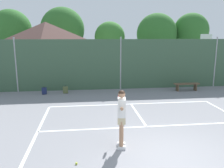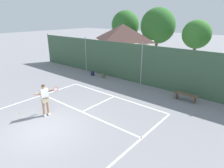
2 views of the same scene
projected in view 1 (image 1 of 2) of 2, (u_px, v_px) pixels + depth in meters
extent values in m
plane|color=gray|center=(169.00, 160.00, 6.57)|extent=(120.00, 120.00, 0.00)
cube|color=white|center=(131.00, 104.00, 11.92)|extent=(8.20, 0.10, 0.01)
cube|color=white|center=(146.00, 127.00, 8.98)|extent=(8.20, 0.10, 0.01)
cube|color=white|center=(138.00, 114.00, 10.42)|extent=(0.10, 2.97, 0.01)
cube|color=#38563D|center=(121.00, 64.00, 14.98)|extent=(26.00, 0.05, 3.22)
cylinder|color=#99999E|center=(16.00, 65.00, 14.21)|extent=(0.09, 0.09, 3.37)
cylinder|color=#99999E|center=(121.00, 63.00, 14.97)|extent=(0.09, 0.09, 3.37)
cylinder|color=#99999E|center=(215.00, 62.00, 15.72)|extent=(0.09, 0.09, 3.37)
cylinder|color=#9E9EA3|center=(204.00, 61.00, 17.92)|extent=(0.12, 0.12, 3.05)
cube|color=white|center=(206.00, 38.00, 17.47)|extent=(0.90, 0.06, 0.60)
torus|color=#D85919|center=(208.00, 41.00, 17.25)|extent=(0.48, 0.48, 0.02)
cube|color=silver|center=(47.00, 62.00, 18.84)|extent=(5.53, 4.26, 2.73)
pyramid|color=#513833|center=(46.00, 33.00, 18.38)|extent=(5.98, 4.60, 1.77)
cylinder|color=brown|center=(14.00, 58.00, 24.87)|extent=(0.36, 0.36, 2.21)
ellipsoid|color=#2D6628|center=(11.00, 30.00, 24.27)|extent=(4.22, 3.80, 4.22)
cylinder|color=brown|center=(64.00, 58.00, 25.50)|extent=(0.36, 0.36, 2.10)
ellipsoid|color=#2D6628|center=(63.00, 29.00, 24.87)|extent=(4.65, 4.18, 4.65)
cylinder|color=brown|center=(110.00, 58.00, 26.12)|extent=(0.36, 0.36, 1.84)
ellipsoid|color=#38752D|center=(110.00, 37.00, 25.64)|extent=(3.35, 3.02, 3.35)
cylinder|color=brown|center=(156.00, 58.00, 26.76)|extent=(0.36, 0.36, 1.70)
ellipsoid|color=#2D6628|center=(157.00, 34.00, 26.19)|extent=(4.54, 4.08, 4.54)
cylinder|color=brown|center=(189.00, 55.00, 27.18)|extent=(0.36, 0.36, 2.25)
ellipsoid|color=#2D6628|center=(191.00, 31.00, 26.59)|extent=(4.01, 3.61, 4.01)
cube|color=silver|center=(121.00, 148.00, 7.20)|extent=(0.27, 0.16, 0.10)
cube|color=silver|center=(121.00, 144.00, 7.44)|extent=(0.27, 0.16, 0.10)
cylinder|color=#A37556|center=(121.00, 134.00, 7.11)|extent=(0.13, 0.13, 0.82)
cylinder|color=#A37556|center=(121.00, 131.00, 7.34)|extent=(0.13, 0.13, 0.82)
cube|color=tan|center=(121.00, 118.00, 7.13)|extent=(0.29, 0.39, 0.32)
cube|color=silver|center=(122.00, 107.00, 7.05)|extent=(0.30, 0.43, 0.56)
sphere|color=#A37556|center=(122.00, 94.00, 6.97)|extent=(0.22, 0.22, 0.22)
sphere|color=black|center=(122.00, 94.00, 6.97)|extent=(0.21, 0.21, 0.21)
cylinder|color=#A37556|center=(121.00, 102.00, 7.23)|extent=(0.17, 0.56, 0.17)
cylinder|color=#A37556|center=(122.00, 109.00, 6.77)|extent=(0.16, 0.51, 0.22)
cylinder|color=black|center=(120.00, 102.00, 7.44)|extent=(0.08, 0.30, 0.04)
torus|color=red|center=(118.00, 99.00, 7.78)|extent=(0.07, 0.30, 0.30)
cylinder|color=silver|center=(118.00, 99.00, 7.78)|extent=(0.04, 0.26, 0.26)
sphere|color=#CCE033|center=(76.00, 163.00, 6.35)|extent=(0.07, 0.07, 0.07)
cube|color=navy|center=(44.00, 91.00, 13.87)|extent=(0.29, 0.20, 0.40)
cube|color=navy|center=(44.00, 93.00, 13.77)|extent=(0.23, 0.07, 0.18)
torus|color=black|center=(44.00, 87.00, 13.83)|extent=(0.09, 0.02, 0.09)
cube|color=#566038|center=(65.00, 90.00, 14.11)|extent=(0.31, 0.23, 0.40)
cube|color=#566038|center=(66.00, 92.00, 14.02)|extent=(0.23, 0.10, 0.18)
torus|color=black|center=(65.00, 86.00, 14.07)|extent=(0.09, 0.03, 0.09)
cube|color=brown|center=(187.00, 84.00, 14.70)|extent=(1.60, 0.36, 0.06)
cube|color=brown|center=(177.00, 87.00, 14.68)|extent=(0.08, 0.32, 0.45)
cube|color=brown|center=(195.00, 87.00, 14.82)|extent=(0.08, 0.32, 0.45)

